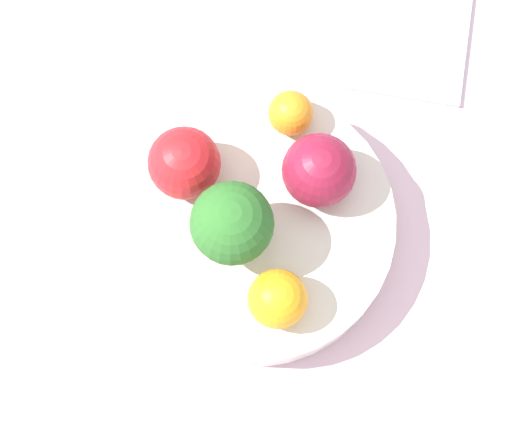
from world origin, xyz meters
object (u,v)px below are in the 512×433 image
object	(u,v)px
bowl	(256,227)
apple_red	(319,170)
napkin	(407,23)
apple_green	(184,163)
broccoli	(232,224)
orange_front	(291,113)
orange_back	(284,297)

from	to	relation	value
bowl	apple_red	bearing A→B (deg)	19.58
napkin	apple_red	bearing A→B (deg)	-131.80
apple_green	broccoli	bearing A→B (deg)	-68.19
bowl	broccoli	size ratio (longest dim) A/B	2.83
bowl	apple_green	size ratio (longest dim) A/B	3.91
broccoli	napkin	distance (m)	0.27
broccoli	orange_front	distance (m)	0.11
orange_front	napkin	distance (m)	0.16
bowl	orange_back	xyz separation A→B (m)	(0.00, -0.07, 0.04)
broccoli	orange_back	bearing A→B (deg)	-66.30
orange_back	napkin	world-z (taller)	orange_back
bowl	orange_back	distance (m)	0.08
apple_red	apple_green	world-z (taller)	apple_red
napkin	orange_front	bearing A→B (deg)	-147.84
orange_front	napkin	xyz separation A→B (m)	(0.13, 0.08, -0.06)
broccoli	napkin	size ratio (longest dim) A/B	0.44
apple_green	napkin	distance (m)	0.25
napkin	orange_back	bearing A→B (deg)	-127.39
apple_red	napkin	distance (m)	0.19
apple_red	apple_green	distance (m)	0.10
apple_red	orange_front	world-z (taller)	apple_red
broccoli	apple_red	xyz separation A→B (m)	(0.07, 0.03, -0.02)
broccoli	orange_front	world-z (taller)	broccoli
bowl	orange_back	world-z (taller)	orange_back
bowl	orange_front	world-z (taller)	orange_front
broccoli	apple_red	distance (m)	0.08
bowl	apple_green	xyz separation A→B (m)	(-0.04, 0.05, 0.05)
apple_green	orange_front	xyz separation A→B (m)	(0.09, 0.02, -0.01)
broccoli	orange_front	xyz separation A→B (m)	(0.06, 0.08, -0.03)
bowl	apple_green	distance (m)	0.08
apple_green	orange_front	distance (m)	0.09
napkin	broccoli	bearing A→B (deg)	-139.79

